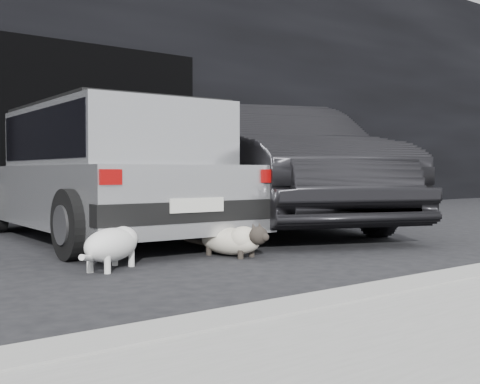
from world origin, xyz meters
TOP-DOWN VIEW (x-y plane):
  - ground at (0.00, 0.00)m, footprint 80.00×80.00m
  - building_facade at (1.00, 6.00)m, footprint 34.00×4.00m
  - garage_opening at (1.00, 3.99)m, footprint 4.00×0.10m
  - silver_hatchback at (0.13, 1.16)m, footprint 1.96×3.76m
  - second_car at (2.30, 1.09)m, footprint 3.14×4.89m
  - cat_siamese at (0.39, -0.64)m, footprint 0.41×0.83m
  - cat_white at (-0.66, -0.59)m, footprint 0.70×0.56m

SIDE VIEW (x-z plane):
  - ground at x=0.00m, z-range 0.00..0.00m
  - cat_siamese at x=0.39m, z-range -0.01..0.28m
  - cat_white at x=-0.66m, z-range -0.01..0.38m
  - silver_hatchback at x=0.13m, z-range 0.06..1.42m
  - second_car at x=2.30m, z-range 0.00..1.52m
  - garage_opening at x=1.00m, z-range 0.00..2.60m
  - building_facade at x=1.00m, z-range 0.00..5.00m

